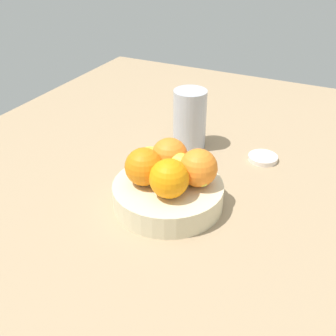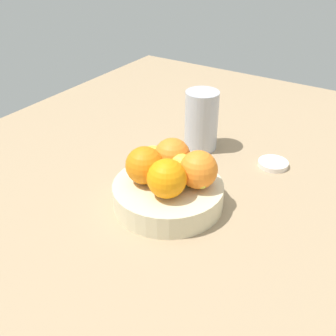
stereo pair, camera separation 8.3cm
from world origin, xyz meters
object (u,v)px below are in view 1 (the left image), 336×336
object	(u,v)px
orange_front_left	(169,179)
thermos_tumbler	(190,119)
fruit_bowl	(168,194)
banana_bunch	(176,164)
jar_lid	(263,158)
orange_center	(169,156)
orange_front_right	(198,168)
orange_back_left	(144,167)

from	to	relation	value
orange_front_left	thermos_tumbler	xyz separation A→B (cm)	(29.85, 8.58, -1.28)
fruit_bowl	banana_bunch	bearing A→B (deg)	-4.37
fruit_bowl	orange_front_left	xyz separation A→B (cm)	(-3.47, -1.95, 6.55)
thermos_tumbler	banana_bunch	bearing A→B (deg)	-163.28
orange_front_left	jar_lid	xyz separation A→B (cm)	(30.98, -11.37, -8.49)
fruit_bowl	thermos_tumbler	world-z (taller)	thermos_tumbler
banana_bunch	jar_lid	bearing A→B (deg)	-28.45
jar_lid	orange_center	bearing A→B (deg)	146.43
orange_front_right	thermos_tumbler	world-z (taller)	thermos_tumbler
orange_front_left	banana_bunch	distance (cm)	7.14
fruit_bowl	banana_bunch	xyz separation A→B (cm)	(3.42, -0.26, 5.66)
orange_front_right	banana_bunch	distance (cm)	5.40
banana_bunch	jar_lid	size ratio (longest dim) A/B	2.39
orange_center	fruit_bowl	bearing A→B (deg)	-157.62
orange_center	banana_bunch	xyz separation A→B (cm)	(-1.17, -2.15, -0.89)
jar_lid	orange_front_left	bearing A→B (deg)	159.84
thermos_tumbler	orange_center	bearing A→B (deg)	-167.72
orange_center	thermos_tumbler	size ratio (longest dim) A/B	0.51
orange_front_left	orange_back_left	world-z (taller)	same
orange_front_left	orange_center	xyz separation A→B (cm)	(8.06, 3.84, 0.00)
orange_front_right	banana_bunch	bearing A→B (deg)	83.29
orange_back_left	orange_front_right	bearing A→B (deg)	-66.24
fruit_bowl	orange_back_left	bearing A→B (deg)	110.07
thermos_tumbler	fruit_bowl	bearing A→B (deg)	-165.88
orange_front_right	orange_back_left	bearing A→B (deg)	113.76
orange_back_left	jar_lid	xyz separation A→B (cm)	(29.22, -18.00, -8.49)
orange_back_left	banana_bunch	bearing A→B (deg)	-43.94
orange_front_right	jar_lid	xyz separation A→B (cm)	(24.71, -7.76, -8.49)
orange_back_left	jar_lid	distance (cm)	35.35
banana_bunch	orange_center	bearing A→B (deg)	61.42
fruit_bowl	orange_front_right	bearing A→B (deg)	-63.28
banana_bunch	thermos_tumbler	bearing A→B (deg)	16.72
fruit_bowl	orange_back_left	size ratio (longest dim) A/B	2.94
thermos_tumbler	orange_front_left	bearing A→B (deg)	-163.96
orange_front_left	orange_center	size ratio (longest dim) A/B	1.00
orange_front_right	banana_bunch	world-z (taller)	orange_front_right
banana_bunch	thermos_tumbler	distance (cm)	23.98
orange_front_left	jar_lid	distance (cm)	34.07
fruit_bowl	jar_lid	world-z (taller)	fruit_bowl
orange_front_right	jar_lid	distance (cm)	27.26
orange_center	orange_back_left	xyz separation A→B (cm)	(-6.30, 2.79, 0.00)
orange_front_right	jar_lid	size ratio (longest dim) A/B	1.08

